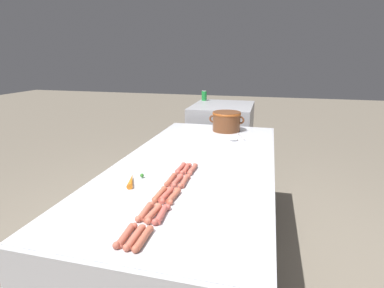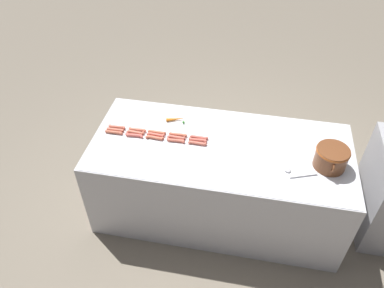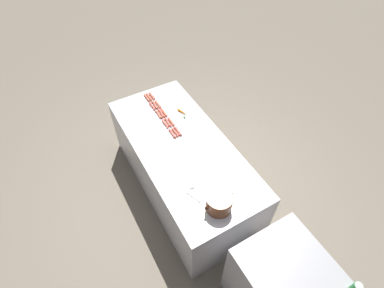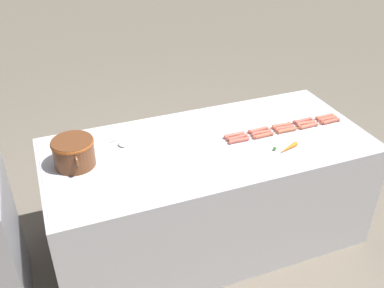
# 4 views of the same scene
# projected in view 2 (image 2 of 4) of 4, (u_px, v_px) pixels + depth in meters

# --- Properties ---
(ground_plane) EXTENTS (20.00, 20.00, 0.00)m
(ground_plane) POSITION_uv_depth(u_px,v_px,m) (217.00, 208.00, 3.72)
(ground_plane) COLOR #756B5B
(griddle_counter) EXTENTS (1.00, 2.20, 0.84)m
(griddle_counter) POSITION_uv_depth(u_px,v_px,m) (219.00, 179.00, 3.44)
(griddle_counter) COLOR #BCBCC1
(griddle_counter) RESTS_ON ground_plane
(hot_dog_0) EXTENTS (0.04, 0.16, 0.03)m
(hot_dog_0) POSITION_uv_depth(u_px,v_px,m) (117.00, 127.00, 3.31)
(hot_dog_0) COLOR #C25F4A
(hot_dog_0) RESTS_ON griddle_counter
(hot_dog_1) EXTENTS (0.03, 0.16, 0.03)m
(hot_dog_1) POSITION_uv_depth(u_px,v_px,m) (137.00, 130.00, 3.29)
(hot_dog_1) COLOR #CD6750
(hot_dog_1) RESTS_ON griddle_counter
(hot_dog_2) EXTENTS (0.03, 0.16, 0.03)m
(hot_dog_2) POSITION_uv_depth(u_px,v_px,m) (157.00, 132.00, 3.26)
(hot_dog_2) COLOR #C36347
(hot_dog_2) RESTS_ON griddle_counter
(hot_dog_3) EXTENTS (0.03, 0.16, 0.03)m
(hot_dog_3) POSITION_uv_depth(u_px,v_px,m) (178.00, 135.00, 3.24)
(hot_dog_3) COLOR #C25F47
(hot_dog_3) RESTS_ON griddle_counter
(hot_dog_4) EXTENTS (0.03, 0.16, 0.03)m
(hot_dog_4) POSITION_uv_depth(u_px,v_px,m) (199.00, 138.00, 3.21)
(hot_dog_4) COLOR #C25A4D
(hot_dog_4) RESTS_ON griddle_counter
(hot_dog_5) EXTENTS (0.03, 0.16, 0.03)m
(hot_dog_5) POSITION_uv_depth(u_px,v_px,m) (115.00, 130.00, 3.29)
(hot_dog_5) COLOR #C8654F
(hot_dog_5) RESTS_ON griddle_counter
(hot_dog_6) EXTENTS (0.04, 0.16, 0.03)m
(hot_dog_6) POSITION_uv_depth(u_px,v_px,m) (136.00, 132.00, 3.26)
(hot_dog_6) COLOR #C66850
(hot_dog_6) RESTS_ON griddle_counter
(hot_dog_7) EXTENTS (0.04, 0.16, 0.03)m
(hot_dog_7) POSITION_uv_depth(u_px,v_px,m) (156.00, 135.00, 3.24)
(hot_dog_7) COLOR #CD5B4C
(hot_dog_7) RESTS_ON griddle_counter
(hot_dog_8) EXTENTS (0.04, 0.16, 0.03)m
(hot_dog_8) POSITION_uv_depth(u_px,v_px,m) (177.00, 137.00, 3.21)
(hot_dog_8) COLOR #BF5E4F
(hot_dog_8) RESTS_ON griddle_counter
(hot_dog_9) EXTENTS (0.04, 0.16, 0.03)m
(hot_dog_9) POSITION_uv_depth(u_px,v_px,m) (198.00, 140.00, 3.19)
(hot_dog_9) COLOR #C25A4C
(hot_dog_9) RESTS_ON griddle_counter
(hot_dog_10) EXTENTS (0.03, 0.16, 0.03)m
(hot_dog_10) POSITION_uv_depth(u_px,v_px,m) (114.00, 132.00, 3.26)
(hot_dog_10) COLOR #C16148
(hot_dog_10) RESTS_ON griddle_counter
(hot_dog_11) EXTENTS (0.04, 0.16, 0.03)m
(hot_dog_11) POSITION_uv_depth(u_px,v_px,m) (134.00, 135.00, 3.23)
(hot_dog_11) COLOR #CD5B50
(hot_dog_11) RESTS_ON griddle_counter
(hot_dog_12) EXTENTS (0.04, 0.16, 0.03)m
(hot_dog_12) POSITION_uv_depth(u_px,v_px,m) (155.00, 138.00, 3.21)
(hot_dog_12) COLOR #CD644B
(hot_dog_12) RESTS_ON griddle_counter
(hot_dog_13) EXTENTS (0.04, 0.16, 0.03)m
(hot_dog_13) POSITION_uv_depth(u_px,v_px,m) (176.00, 141.00, 3.18)
(hot_dog_13) COLOR #C9624E
(hot_dog_13) RESTS_ON griddle_counter
(hot_dog_14) EXTENTS (0.03, 0.16, 0.03)m
(hot_dog_14) POSITION_uv_depth(u_px,v_px,m) (197.00, 143.00, 3.16)
(hot_dog_14) COLOR #C96250
(hot_dog_14) RESTS_ON griddle_counter
(bean_pot) EXTENTS (0.32, 0.26, 0.18)m
(bean_pot) POSITION_uv_depth(u_px,v_px,m) (331.00, 157.00, 2.91)
(bean_pot) COLOR brown
(bean_pot) RESTS_ON griddle_counter
(serving_spoon) EXTENTS (0.13, 0.26, 0.02)m
(serving_spoon) POSITION_uv_depth(u_px,v_px,m) (293.00, 172.00, 2.92)
(serving_spoon) COLOR #B7B7BC
(serving_spoon) RESTS_ON griddle_counter
(carrot) EXTENTS (0.09, 0.18, 0.03)m
(carrot) POSITION_uv_depth(u_px,v_px,m) (176.00, 119.00, 3.39)
(carrot) COLOR orange
(carrot) RESTS_ON griddle_counter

